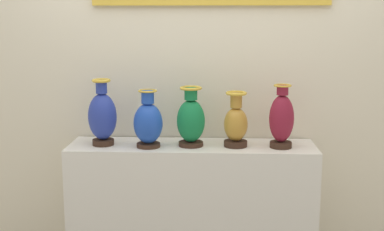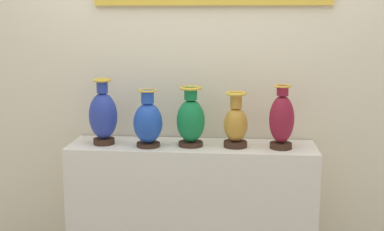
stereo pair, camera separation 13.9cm
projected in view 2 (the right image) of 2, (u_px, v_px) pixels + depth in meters
The scene contains 7 objects.
display_shelf at pixel (192, 213), 3.40m from camera, with size 1.59×0.40×0.93m, color silver.
back_wall at pixel (196, 55), 3.46m from camera, with size 4.00×0.14×2.95m.
vase_cobalt at pixel (103, 115), 3.30m from camera, with size 0.18×0.18×0.43m.
vase_sapphire at pixel (148, 122), 3.24m from camera, with size 0.18×0.18×0.37m.
vase_emerald at pixel (191, 120), 3.25m from camera, with size 0.18×0.18×0.38m.
vase_ochre at pixel (236, 124), 3.23m from camera, with size 0.15×0.15×0.35m.
vase_burgundy at pixel (282, 120), 3.19m from camera, with size 0.15×0.15×0.40m.
Camera 2 is at (0.28, -3.20, 1.74)m, focal length 48.05 mm.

